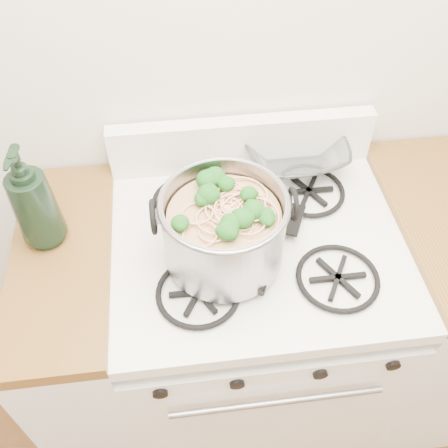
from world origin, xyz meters
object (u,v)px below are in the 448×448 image
Objects in this scene: stock_pot at (224,230)px; bottle at (32,198)px; gas_range at (251,330)px; spatula at (285,216)px; glass_bowl at (294,155)px.

stock_pot is 1.13× the size of bottle.
gas_range is 2.98× the size of spatula.
gas_range is at bearing -118.45° from glass_bowl.
bottle is at bearing 165.56° from stock_pot.
stock_pot is at bearing -125.35° from spatula.
glass_bowl is at bearing 53.03° from stock_pot.
bottle reaches higher than spatula.
stock_pot reaches higher than glass_bowl.
bottle is at bearing -162.71° from glass_bowl.
gas_range is 0.59m from glass_bowl.
spatula is 0.63m from bottle.
glass_bowl reaches higher than gas_range.
bottle is (-0.54, 0.06, 0.63)m from gas_range.
bottle is at bearing 173.24° from gas_range.
glass_bowl is 0.73m from bottle.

